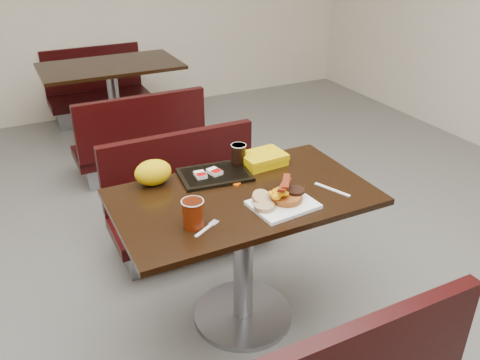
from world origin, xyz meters
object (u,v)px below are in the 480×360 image
coffee_cup_near (193,214)px  bench_near_s (324,360)px  table_near (243,259)px  coffee_cup_far (239,154)px  tray (215,175)px  bench_far_s (137,133)px  hashbrown_sleeve_right (214,172)px  bench_far_n (98,86)px  paper_bag (153,172)px  pancake_stack (287,197)px  platter (283,205)px  table_far (115,105)px  fork (203,231)px  bench_near_n (192,200)px  hashbrown_sleeve_left (200,175)px  clamshell (263,159)px  knife (332,190)px

coffee_cup_near → bench_near_s: bearing=-60.5°
table_near → coffee_cup_far: 0.54m
tray → coffee_cup_far: (0.16, 0.05, 0.06)m
tray → bench_far_s: bearing=95.0°
hashbrown_sleeve_right → bench_far_n: bearing=75.4°
coffee_cup_far → bench_near_s: bearing=-96.7°
bench_far_s → paper_bag: paper_bag is taller
pancake_stack → hashbrown_sleeve_right: size_ratio=1.94×
bench_far_s → bench_far_n: size_ratio=1.00×
coffee_cup_near → hashbrown_sleeve_right: 0.46m
table_near → paper_bag: (-0.34, 0.28, 0.44)m
bench_near_s → paper_bag: 1.14m
hashbrown_sleeve_right → bench_far_s: bearing=74.6°
table_near → platter: (0.11, -0.18, 0.38)m
table_near → coffee_cup_near: coffee_cup_near is taller
coffee_cup_near → tray: size_ratio=0.36×
table_near → table_far: size_ratio=1.00×
paper_bag → fork: bearing=-83.6°
pancake_stack → paper_bag: 0.65m
table_far → hashbrown_sleeve_right: hashbrown_sleeve_right is taller
pancake_stack → tray: bearing=114.9°
bench_near_s → bench_far_n: 4.00m
bench_near_n → hashbrown_sleeve_left: (-0.12, -0.47, 0.42)m
bench_far_s → hashbrown_sleeve_left: hashbrown_sleeve_left is taller
coffee_cup_far → clamshell: size_ratio=0.45×
pancake_stack → clamshell: size_ratio=0.63×
bench_far_s → hashbrown_sleeve_right: 1.72m
coffee_cup_far → table_near: bearing=-112.1°
bench_far_n → fork: (-0.29, -3.50, 0.39)m
platter → tray: same height
pancake_stack → knife: (0.26, 0.01, -0.03)m
hashbrown_sleeve_left → paper_bag: size_ratio=0.39×
bench_far_n → bench_near_n: bearing=-90.0°
bench_far_n → hashbrown_sleeve_left: size_ratio=14.42×
platter → coffee_cup_near: (-0.42, 0.03, 0.05)m
table_near → paper_bag: bearing=140.3°
pancake_stack → tray: pancake_stack is taller
hashbrown_sleeve_left → coffee_cup_far: coffee_cup_far is taller
table_far → hashbrown_sleeve_right: (-0.05, -2.37, 0.40)m
bench_far_s → tray: 1.72m
bench_near_s → pancake_stack: size_ratio=7.09×
pancake_stack → clamshell: bearing=75.9°
bench_near_s → bench_far_s: 2.60m
table_far → bench_near_n: bearing=-90.0°
bench_near_n → hashbrown_sleeve_left: size_ratio=14.42×
coffee_cup_near → fork: 0.08m
table_near → clamshell: clamshell is taller
bench_near_s → bench_far_n: same height
table_far → bench_far_s: size_ratio=1.20×
bench_far_s → fork: bearing=-97.8°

